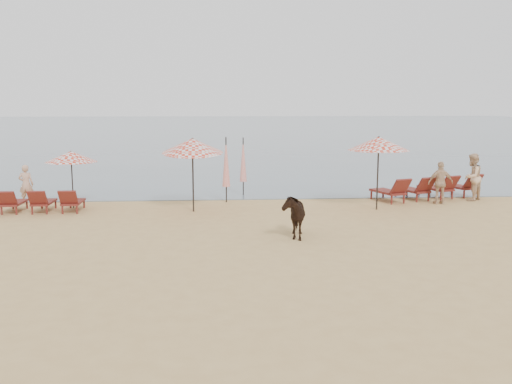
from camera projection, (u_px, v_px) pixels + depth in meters
ground at (272, 276)px, 12.63m from camera, size 120.00×120.00×0.00m
sea at (223, 127)px, 91.47m from camera, size 160.00×140.00×0.06m
lounger_cluster_left at (27, 201)px, 19.82m from camera, size 3.66×1.58×0.58m
lounger_cluster_right at (428, 188)px, 22.60m from camera, size 4.57×3.08×0.67m
umbrella_open_left_a at (71, 157)px, 20.55m from camera, size 1.83×1.83×2.08m
umbrella_open_left_b at (192, 146)px, 19.74m from camera, size 2.11×2.15×2.69m
umbrella_open_right at (379, 144)px, 20.12m from camera, size 2.16×2.16×2.63m
umbrella_closed_left at (226, 162)px, 21.76m from camera, size 0.31×0.31×2.51m
umbrella_closed_right at (243, 160)px, 23.34m from camera, size 0.29×0.29×2.40m
cow at (293, 215)px, 16.22m from camera, size 0.81×1.58×1.29m
beachgoer_left at (26, 184)px, 21.56m from camera, size 0.55×0.36×1.49m
beachgoer_right_a at (472, 177)px, 22.26m from camera, size 1.14×1.12×1.85m
beachgoer_right_b at (441, 183)px, 21.49m from camera, size 0.96×0.42×1.62m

